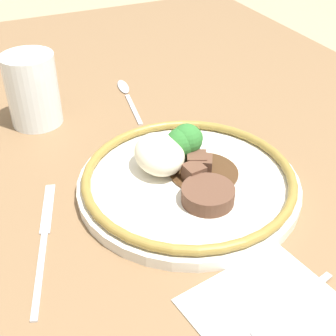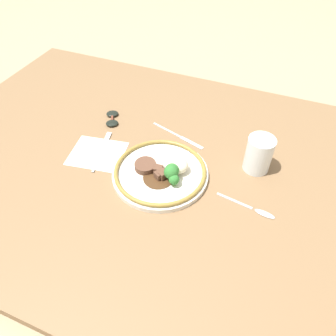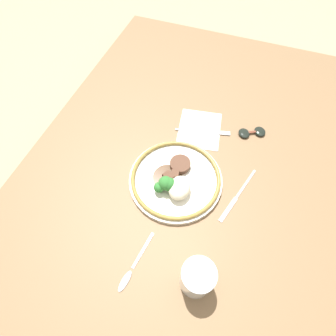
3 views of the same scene
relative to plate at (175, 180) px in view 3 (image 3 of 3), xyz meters
name	(u,v)px [view 3 (image 3 of 3)]	position (x,y,z in m)	size (l,w,h in m)	color
ground_plane	(189,187)	(-0.02, 0.04, -0.06)	(8.00, 8.00, 0.00)	#998466
dining_table	(190,184)	(-0.02, 0.04, -0.04)	(1.58, 1.06, 0.04)	brown
napkin	(199,129)	(-0.23, 0.01, -0.02)	(0.19, 0.17, 0.00)	silver
plate	(175,180)	(0.00, 0.00, 0.00)	(0.28, 0.28, 0.07)	silver
juice_glass	(197,278)	(0.25, 0.14, 0.03)	(0.08, 0.08, 0.11)	#F4AD19
fork	(208,132)	(-0.22, 0.04, -0.02)	(0.06, 0.19, 0.00)	#B7B7BC
knife	(237,197)	(-0.02, 0.19, -0.02)	(0.20, 0.07, 0.00)	#B7B7BC
spoon	(130,273)	(0.28, -0.02, -0.02)	(0.17, 0.04, 0.01)	#B7B7BC
sunglasses	(252,132)	(-0.27, 0.18, -0.01)	(0.08, 0.10, 0.01)	black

